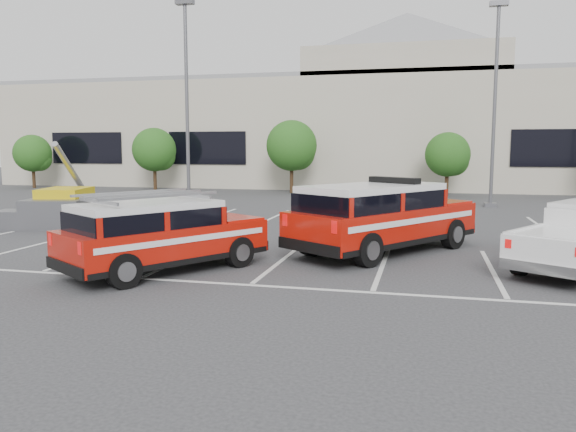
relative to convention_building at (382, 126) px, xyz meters
name	(u,v)px	position (x,y,z in m)	size (l,w,h in m)	color
ground	(282,260)	(-0.18, -31.86, -4.72)	(120.00, 120.00, 0.00)	#2D2D2F
stall_markings	(314,235)	(-0.18, -27.36, -4.71)	(23.00, 15.00, 0.01)	silver
convention_building	(382,126)	(0.00, 0.00, 0.00)	(60.00, 16.99, 13.20)	beige
tree_far_left	(34,155)	(-25.09, -9.82, -2.22)	(2.77, 2.77, 3.99)	#3F2B19
tree_left	(156,151)	(-15.09, -9.82, -1.95)	(3.07, 3.07, 4.42)	#3F2B19
tree_mid_left	(293,147)	(-5.09, -9.82, -1.68)	(3.37, 3.37, 4.85)	#3F2B19
tree_mid_right	(449,156)	(4.91, -9.82, -2.22)	(2.77, 2.77, 3.99)	#3F2B19
light_pole_left	(187,104)	(-8.18, -19.86, 0.47)	(0.90, 0.60, 10.24)	#59595E
light_pole_mid	(495,105)	(6.82, -15.86, 0.47)	(0.90, 0.60, 10.24)	#59595E
fire_chief_suv	(382,222)	(2.35, -30.04, -3.83)	(5.34, 6.39, 2.18)	#A81208
ladder_suv	(162,240)	(-2.72, -33.89, -3.93)	(4.34, 5.27, 1.97)	#A81208
utility_rig	(62,208)	(-10.38, -27.12, -4.07)	(3.40, 4.29, 3.28)	#59595E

